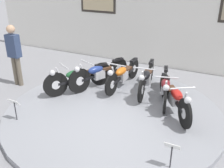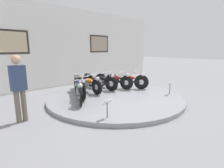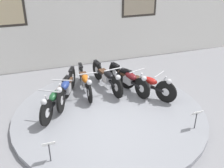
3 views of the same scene
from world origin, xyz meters
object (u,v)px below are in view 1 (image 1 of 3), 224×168
(motorcycle_blue, at_px, (99,73))
(info_placard_front_centre, at_px, (172,150))
(motorcycle_black, at_px, (146,78))
(motorcycle_orange, at_px, (123,74))
(info_placard_front_left, at_px, (15,105))
(motorcycle_red, at_px, (175,97))
(motorcycle_maroon, at_px, (165,86))
(motorcycle_green, at_px, (78,77))
(visitor_standing, at_px, (14,52))

(motorcycle_blue, relative_size, info_placard_front_centre, 3.68)
(motorcycle_blue, height_order, motorcycle_black, motorcycle_blue)
(motorcycle_orange, relative_size, info_placard_front_left, 3.83)
(motorcycle_red, height_order, info_placard_front_centre, motorcycle_red)
(motorcycle_blue, bearing_deg, motorcycle_orange, 24.92)
(motorcycle_blue, distance_m, motorcycle_maroon, 1.89)
(info_placard_front_left, bearing_deg, motorcycle_red, 31.72)
(motorcycle_black, bearing_deg, info_placard_front_left, -127.92)
(motorcycle_orange, bearing_deg, motorcycle_maroon, -12.54)
(motorcycle_black, distance_m, motorcycle_red, 1.23)
(motorcycle_green, xyz_separation_m, motorcycle_black, (1.64, 0.78, -0.00))
(motorcycle_orange, xyz_separation_m, motorcycle_black, (0.69, 0.00, 0.02))
(motorcycle_green, xyz_separation_m, motorcycle_orange, (0.95, 0.78, -0.02))
(motorcycle_green, bearing_deg, info_placard_front_centre, -31.73)
(motorcycle_blue, xyz_separation_m, motorcycle_maroon, (1.89, -0.01, -0.02))
(motorcycle_orange, bearing_deg, motorcycle_green, -140.73)
(motorcycle_green, distance_m, motorcycle_black, 1.82)
(motorcycle_orange, height_order, motorcycle_black, motorcycle_black)
(motorcycle_blue, relative_size, info_placard_front_left, 3.68)
(motorcycle_red, bearing_deg, info_placard_front_left, -148.28)
(motorcycle_red, relative_size, info_placard_front_left, 3.32)
(visitor_standing, bearing_deg, info_placard_front_left, -46.68)
(motorcycle_green, relative_size, motorcycle_blue, 0.93)
(motorcycle_orange, height_order, motorcycle_red, motorcycle_red)
(motorcycle_orange, relative_size, visitor_standing, 1.11)
(motorcycle_red, xyz_separation_m, info_placard_front_centre, (0.41, -1.86, -0.02))
(motorcycle_black, bearing_deg, motorcycle_red, -39.43)
(motorcycle_black, xyz_separation_m, motorcycle_red, (0.95, -0.78, -0.00))
(motorcycle_blue, distance_m, info_placard_front_left, 2.48)
(motorcycle_black, xyz_separation_m, info_placard_front_centre, (1.36, -2.64, -0.02))
(motorcycle_black, distance_m, motorcycle_maroon, 0.66)
(motorcycle_blue, bearing_deg, motorcycle_green, -125.00)
(motorcycle_green, height_order, visitor_standing, visitor_standing)
(motorcycle_blue, xyz_separation_m, motorcycle_red, (2.24, -0.50, -0.01))
(motorcycle_green, distance_m, motorcycle_maroon, 2.29)
(motorcycle_maroon, height_order, visitor_standing, visitor_standing)
(motorcycle_maroon, xyz_separation_m, info_placard_front_centre, (0.77, -2.35, -0.01))
(motorcycle_blue, height_order, motorcycle_orange, motorcycle_blue)
(motorcycle_maroon, height_order, info_placard_front_left, motorcycle_maroon)
(motorcycle_red, bearing_deg, motorcycle_blue, 167.48)
(motorcycle_blue, distance_m, motorcycle_black, 1.32)
(motorcycle_green, relative_size, motorcycle_black, 0.88)
(motorcycle_maroon, xyz_separation_m, visitor_standing, (-4.22, -0.69, 0.51))
(visitor_standing, bearing_deg, motorcycle_green, 5.75)
(motorcycle_blue, height_order, visitor_standing, visitor_standing)
(motorcycle_red, bearing_deg, info_placard_front_centre, -77.47)
(info_placard_front_centre, bearing_deg, motorcycle_black, 117.32)
(info_placard_front_left, xyz_separation_m, info_placard_front_centre, (3.42, 0.00, 0.00))
(visitor_standing, bearing_deg, motorcycle_red, 2.50)
(motorcycle_red, relative_size, visitor_standing, 0.96)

